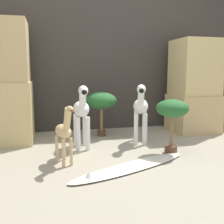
{
  "coord_description": "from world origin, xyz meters",
  "views": [
    {
      "loc": [
        -0.8,
        -2.37,
        0.91
      ],
      "look_at": [
        -0.05,
        0.7,
        0.42
      ],
      "focal_mm": 42.0,
      "sensor_mm": 36.0,
      "label": 1
    }
  ],
  "objects_px": {
    "zebra_left": "(82,111)",
    "potted_palm_front": "(172,111)",
    "zebra_right": "(141,109)",
    "potted_palm_back": "(101,101)",
    "giraffe_figurine": "(64,131)",
    "surfboard": "(131,167)"
  },
  "relations": [
    {
      "from": "zebra_left",
      "to": "potted_palm_front",
      "type": "height_order",
      "value": "zebra_left"
    },
    {
      "from": "zebra_right",
      "to": "zebra_left",
      "type": "bearing_deg",
      "value": -175.34
    },
    {
      "from": "potted_palm_front",
      "to": "potted_palm_back",
      "type": "height_order",
      "value": "potted_palm_back"
    },
    {
      "from": "zebra_right",
      "to": "giraffe_figurine",
      "type": "relative_size",
      "value": 1.26
    },
    {
      "from": "zebra_left",
      "to": "potted_palm_back",
      "type": "height_order",
      "value": "zebra_left"
    },
    {
      "from": "potted_palm_back",
      "to": "surfboard",
      "type": "xyz_separation_m",
      "value": [
        0.02,
        -1.31,
        -0.47
      ]
    },
    {
      "from": "zebra_left",
      "to": "giraffe_figurine",
      "type": "distance_m",
      "value": 0.55
    },
    {
      "from": "zebra_right",
      "to": "potted_palm_back",
      "type": "distance_m",
      "value": 0.64
    },
    {
      "from": "giraffe_figurine",
      "to": "potted_palm_back",
      "type": "xyz_separation_m",
      "value": [
        0.58,
        1.04,
        0.15
      ]
    },
    {
      "from": "potted_palm_front",
      "to": "surfboard",
      "type": "height_order",
      "value": "potted_palm_front"
    },
    {
      "from": "zebra_left",
      "to": "potted_palm_front",
      "type": "distance_m",
      "value": 1.03
    },
    {
      "from": "giraffe_figurine",
      "to": "potted_palm_front",
      "type": "bearing_deg",
      "value": 4.02
    },
    {
      "from": "potted_palm_back",
      "to": "potted_palm_front",
      "type": "bearing_deg",
      "value": -58.06
    },
    {
      "from": "potted_palm_front",
      "to": "zebra_left",
      "type": "bearing_deg",
      "value": 156.72
    },
    {
      "from": "zebra_left",
      "to": "giraffe_figurine",
      "type": "relative_size",
      "value": 1.26
    },
    {
      "from": "zebra_right",
      "to": "giraffe_figurine",
      "type": "distance_m",
      "value": 1.13
    },
    {
      "from": "surfboard",
      "to": "potted_palm_back",
      "type": "bearing_deg",
      "value": 91.02
    },
    {
      "from": "zebra_right",
      "to": "giraffe_figurine",
      "type": "xyz_separation_m",
      "value": [
        -0.98,
        -0.55,
        -0.11
      ]
    },
    {
      "from": "zebra_right",
      "to": "surfboard",
      "type": "bearing_deg",
      "value": -115.06
    },
    {
      "from": "zebra_right",
      "to": "surfboard",
      "type": "xyz_separation_m",
      "value": [
        -0.38,
        -0.81,
        -0.43
      ]
    },
    {
      "from": "giraffe_figurine",
      "to": "zebra_right",
      "type": "bearing_deg",
      "value": 29.25
    },
    {
      "from": "potted_palm_back",
      "to": "zebra_left",
      "type": "bearing_deg",
      "value": -122.01
    }
  ]
}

